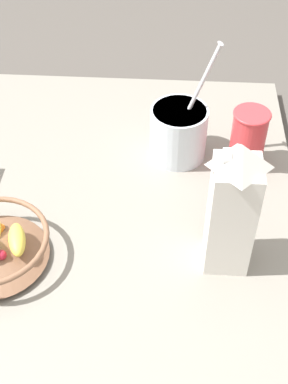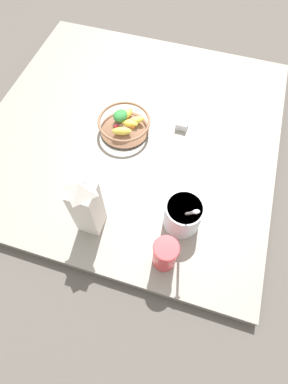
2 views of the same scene
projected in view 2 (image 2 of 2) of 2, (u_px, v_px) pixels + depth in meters
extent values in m
plane|color=#4C4742|center=(131.00, 135.00, 1.21)|extent=(6.00, 6.00, 0.00)
cube|color=gray|center=(131.00, 132.00, 1.20)|extent=(1.13, 1.13, 0.04)
cylinder|color=brown|center=(125.00, 130.00, 1.17)|extent=(0.10, 0.10, 0.01)
cone|color=brown|center=(124.00, 125.00, 1.15)|extent=(0.19, 0.19, 0.04)
torus|color=brown|center=(124.00, 121.00, 1.13)|extent=(0.20, 0.20, 0.01)
ellipsoid|color=#EFD64C|center=(122.00, 131.00, 1.11)|extent=(0.08, 0.05, 0.03)
ellipsoid|color=#EFD64C|center=(136.00, 120.00, 1.14)|extent=(0.07, 0.06, 0.03)
ellipsoid|color=#EFD64C|center=(127.00, 114.00, 1.16)|extent=(0.05, 0.07, 0.03)
ellipsoid|color=#EFD64C|center=(130.00, 123.00, 1.13)|extent=(0.07, 0.03, 0.03)
cylinder|color=orange|center=(129.00, 125.00, 1.14)|extent=(0.05, 0.02, 0.01)
sphere|color=red|center=(116.00, 126.00, 1.13)|extent=(0.02, 0.02, 0.02)
sphere|color=red|center=(127.00, 123.00, 1.14)|extent=(0.01, 0.01, 0.01)
sphere|color=red|center=(118.00, 132.00, 1.12)|extent=(0.02, 0.02, 0.02)
ellipsoid|color=#2D7F38|center=(120.00, 116.00, 1.13)|extent=(0.07, 0.07, 0.03)
cube|color=silver|center=(87.00, 209.00, 0.89)|extent=(0.07, 0.07, 0.22)
pyramid|color=silver|center=(79.00, 187.00, 0.78)|extent=(0.07, 0.07, 0.04)
cylinder|color=white|center=(82.00, 181.00, 0.79)|extent=(0.03, 0.01, 0.03)
cylinder|color=silver|center=(183.00, 215.00, 0.94)|extent=(0.12, 0.12, 0.11)
cylinder|color=white|center=(185.00, 209.00, 0.90)|extent=(0.11, 0.11, 0.02)
cylinder|color=silver|center=(189.00, 213.00, 0.84)|extent=(0.04, 0.08, 0.19)
ellipsoid|color=silver|center=(196.00, 212.00, 0.74)|extent=(0.02, 0.02, 0.01)
cylinder|color=#DB383D|center=(165.00, 255.00, 0.87)|extent=(0.07, 0.07, 0.13)
torus|color=#DB383D|center=(166.00, 248.00, 0.82)|extent=(0.08, 0.08, 0.01)
cube|color=silver|center=(182.00, 124.00, 1.17)|extent=(0.04, 0.04, 0.03)
cube|color=brown|center=(182.00, 125.00, 1.18)|extent=(0.04, 0.04, 0.02)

